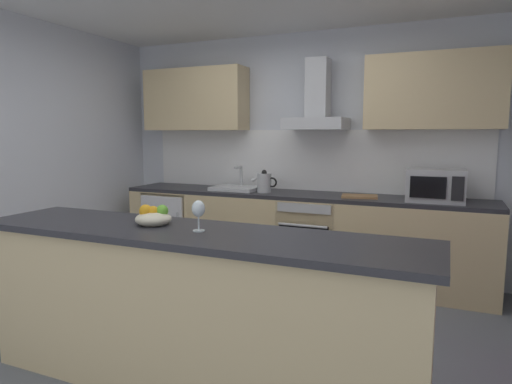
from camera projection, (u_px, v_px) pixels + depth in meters
The scene contains 16 objects.
ground at pixel (228, 339), 3.34m from camera, with size 5.39×4.81×0.02m, color slate.
wall_back at pixel (307, 154), 4.96m from camera, with size 5.39×0.12×2.60m, color silver.
wall_left at pixel (6, 158), 4.06m from camera, with size 0.12×4.81×2.60m, color silver.
backsplash_tile at pixel (305, 160), 4.90m from camera, with size 3.73×0.02×0.66m, color white.
counter_back at pixel (296, 235), 4.72m from camera, with size 3.86×0.60×0.90m.
counter_island at pixel (191, 310), 2.63m from camera, with size 2.76×0.64×0.97m.
upper_cabinets at pixel (302, 96), 4.67m from camera, with size 3.81×0.32×0.70m.
oven at pixel (311, 236), 4.63m from camera, with size 0.60×0.62×0.80m.
refrigerator at pixel (176, 227), 5.28m from camera, with size 0.58×0.60×0.85m.
microwave at pixel (436, 185), 4.06m from camera, with size 0.50×0.38×0.30m.
sink at pixel (236, 188), 4.92m from camera, with size 0.50×0.40×0.26m.
kettle at pixel (264, 182), 4.73m from camera, with size 0.29×0.15×0.24m.
range_hood at pixel (317, 107), 4.57m from camera, with size 0.62×0.45×0.72m.
wine_glass at pixel (198, 210), 2.53m from camera, with size 0.08×0.08×0.18m.
fruit_bowl at pixel (153, 217), 2.72m from camera, with size 0.22×0.22×0.13m.
chopping_board at pixel (360, 196), 4.35m from camera, with size 0.34×0.22×0.02m, color #9E7247.
Camera 1 is at (1.45, -2.83, 1.52)m, focal length 31.27 mm.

